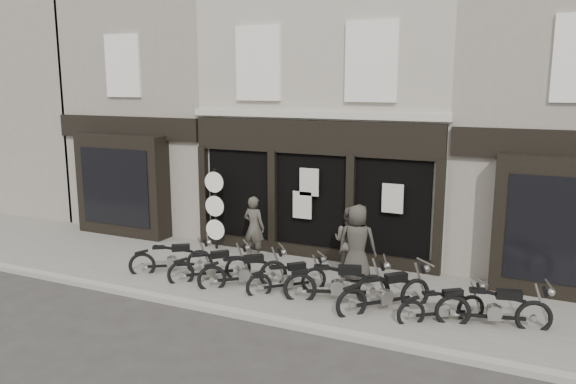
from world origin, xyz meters
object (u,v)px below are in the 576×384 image
at_px(motorcycle_2, 244,274).
at_px(motorcycle_7, 495,311).
at_px(motorcycle_4, 338,286).
at_px(man_centre, 349,241).
at_px(motorcycle_0, 172,261).
at_px(man_right, 357,243).
at_px(motorcycle_3, 288,281).
at_px(motorcycle_5, 385,296).
at_px(motorcycle_6, 442,309).
at_px(motorcycle_1, 211,269).
at_px(man_left, 254,227).
at_px(advert_sign_post, 215,212).

distance_m(motorcycle_2, motorcycle_7, 5.63).
bearing_deg(motorcycle_4, man_centre, 79.95).
bearing_deg(motorcycle_0, man_right, -17.80).
relative_size(motorcycle_3, motorcycle_5, 0.86).
xyz_separation_m(motorcycle_4, motorcycle_6, (2.29, -0.08, -0.09)).
xyz_separation_m(motorcycle_1, motorcycle_4, (3.30, 0.02, 0.05)).
relative_size(man_left, man_centre, 0.98).
xyz_separation_m(motorcycle_7, man_right, (-3.31, 1.36, 0.64)).
bearing_deg(motorcycle_4, motorcycle_7, -19.62).
relative_size(man_centre, advert_sign_post, 0.72).
bearing_deg(man_left, motorcycle_4, 152.93).
distance_m(man_left, man_right, 3.20).
distance_m(motorcycle_3, man_right, 1.95).
height_order(motorcycle_2, motorcycle_7, motorcycle_7).
xyz_separation_m(motorcycle_0, motorcycle_5, (5.60, -0.08, 0.03)).
bearing_deg(motorcycle_0, motorcycle_4, -35.55).
relative_size(motorcycle_1, motorcycle_2, 0.92).
bearing_deg(man_centre, advert_sign_post, 3.44).
height_order(motorcycle_0, motorcycle_3, motorcycle_0).
height_order(motorcycle_7, man_centre, man_centre).
bearing_deg(man_right, motorcycle_6, 139.91).
bearing_deg(motorcycle_7, motorcycle_1, 166.50).
bearing_deg(motorcycle_6, motorcycle_2, 142.98).
height_order(motorcycle_3, motorcycle_5, motorcycle_5).
relative_size(motorcycle_3, man_centre, 0.88).
bearing_deg(motorcycle_2, man_right, -6.53).
distance_m(motorcycle_6, motorcycle_7, 1.00).
bearing_deg(motorcycle_3, man_left, 91.27).
relative_size(motorcycle_4, man_right, 1.19).
bearing_deg(motorcycle_7, motorcycle_3, 165.79).
xyz_separation_m(motorcycle_4, motorcycle_5, (1.09, -0.05, -0.02)).
distance_m(motorcycle_6, man_left, 5.88).
bearing_deg(motorcycle_3, motorcycle_5, -46.67).
xyz_separation_m(motorcycle_2, man_centre, (2.03, 1.73, 0.59)).
bearing_deg(motorcycle_0, advert_sign_post, 57.17).
height_order(motorcycle_1, man_right, man_right).
distance_m(motorcycle_1, motorcycle_3, 2.05).
bearing_deg(motorcycle_0, man_centre, -13.59).
bearing_deg(motorcycle_7, motorcycle_0, 166.02).
bearing_deg(motorcycle_4, advert_sign_post, 133.05).
bearing_deg(man_right, man_left, -17.21).
relative_size(motorcycle_6, motorcycle_7, 0.75).
height_order(motorcycle_1, motorcycle_2, motorcycle_2).
distance_m(motorcycle_3, motorcycle_7, 4.53).
bearing_deg(man_centre, motorcycle_7, 166.84).
bearing_deg(motorcycle_0, motorcycle_6, -36.08).
height_order(motorcycle_1, motorcycle_7, motorcycle_7).
bearing_deg(man_centre, motorcycle_5, 140.17).
distance_m(motorcycle_1, man_centre, 3.49).
bearing_deg(motorcycle_1, motorcycle_2, -44.87).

